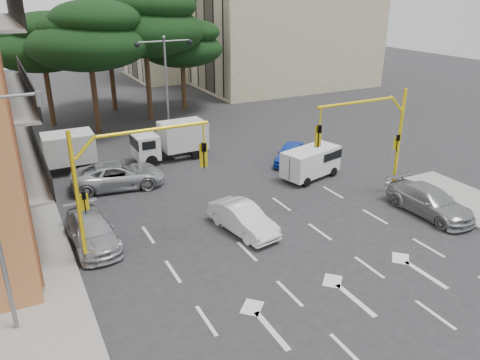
# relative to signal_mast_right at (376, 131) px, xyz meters

# --- Properties ---
(ground) EXTENTS (120.00, 120.00, 0.00)m
(ground) POSITION_rel_signal_mast_right_xyz_m (-6.80, -1.99, -3.88)
(ground) COLOR #28282B
(ground) RESTS_ON ground
(median_strip) EXTENTS (1.40, 6.00, 0.15)m
(median_strip) POSITION_rel_signal_mast_right_xyz_m (-6.80, 14.01, -3.81)
(median_strip) COLOR gray
(median_strip) RESTS_ON ground
(apartment_beige_near) EXTENTS (20.20, 12.15, 18.70)m
(apartment_beige_near) POSITION_rel_signal_mast_right_xyz_m (13.15, 30.01, 5.47)
(apartment_beige_near) COLOR tan
(apartment_beige_near) RESTS_ON ground
(apartment_beige_far) EXTENTS (16.20, 12.15, 16.70)m
(apartment_beige_far) POSITION_rel_signal_mast_right_xyz_m (6.15, 42.01, 4.47)
(apartment_beige_far) COLOR tan
(apartment_beige_far) RESTS_ON ground
(pine_left_near) EXTENTS (9.15, 9.15, 10.23)m
(pine_left_near) POSITION_rel_signal_mast_right_xyz_m (-10.75, 19.96, 3.72)
(pine_left_near) COLOR #382616
(pine_left_near) RESTS_ON ground
(pine_center) EXTENTS (9.98, 9.98, 11.16)m
(pine_center) POSITION_rel_signal_mast_right_xyz_m (-5.75, 21.96, 4.41)
(pine_center) COLOR #382616
(pine_center) RESTS_ON ground
(pine_left_far) EXTENTS (8.32, 8.32, 9.30)m
(pine_left_far) POSITION_rel_signal_mast_right_xyz_m (-13.75, 23.96, 3.03)
(pine_left_far) COLOR #382616
(pine_left_far) RESTS_ON ground
(pine_right) EXTENTS (7.49, 7.49, 8.37)m
(pine_right) POSITION_rel_signal_mast_right_xyz_m (-1.75, 23.96, 2.33)
(pine_right) COLOR #382616
(pine_right) RESTS_ON ground
(pine_back) EXTENTS (9.15, 9.15, 10.23)m
(pine_back) POSITION_rel_signal_mast_right_xyz_m (-7.75, 26.96, 3.72)
(pine_back) COLOR #382616
(pine_back) RESTS_ON ground
(signal_mast_right) EXTENTS (5.79, 0.37, 6.00)m
(signal_mast_right) POSITION_rel_signal_mast_right_xyz_m (0.00, 0.00, 0.00)
(signal_mast_right) COLOR yellow
(signal_mast_right) RESTS_ON ground
(signal_mast_left) EXTENTS (5.79, 0.37, 6.00)m
(signal_mast_left) POSITION_rel_signal_mast_right_xyz_m (-13.61, 0.00, 0.00)
(signal_mast_left) COLOR yellow
(signal_mast_left) RESTS_ON ground
(street_lamp_center) EXTENTS (4.16, 0.36, 7.77)m
(street_lamp_center) POSITION_rel_signal_mast_right_xyz_m (-6.80, 14.01, 1.54)
(street_lamp_center) COLOR slate
(street_lamp_center) RESTS_ON median_strip
(car_white_hatch) EXTENTS (2.14, 4.31, 1.36)m
(car_white_hatch) POSITION_rel_signal_mast_right_xyz_m (-8.09, -0.22, -3.20)
(car_white_hatch) COLOR white
(car_white_hatch) RESTS_ON ground
(car_blue_compact) EXTENTS (3.85, 3.75, 1.31)m
(car_blue_compact) POSITION_rel_signal_mast_right_xyz_m (-0.80, 6.84, -3.23)
(car_blue_compact) COLOR blue
(car_blue_compact) RESTS_ON ground
(car_silver_wagon) EXTENTS (2.05, 4.71, 1.35)m
(car_silver_wagon) POSITION_rel_signal_mast_right_xyz_m (-14.80, 1.83, -3.21)
(car_silver_wagon) COLOR #A2A4A9
(car_silver_wagon) RESTS_ON ground
(car_silver_cross_a) EXTENTS (5.70, 3.25, 1.50)m
(car_silver_cross_a) POSITION_rel_signal_mast_right_xyz_m (-12.10, 7.94, -3.13)
(car_silver_cross_a) COLOR #ACB0B4
(car_silver_cross_a) RESTS_ON ground
(car_silver_parked) EXTENTS (2.07, 4.91, 1.42)m
(car_silver_parked) POSITION_rel_signal_mast_right_xyz_m (1.41, -2.98, -3.18)
(car_silver_parked) COLOR gray
(car_silver_parked) RESTS_ON ground
(van_white) EXTENTS (4.11, 2.61, 1.90)m
(van_white) POSITION_rel_signal_mast_right_xyz_m (-1.17, 4.01, -2.93)
(van_white) COLOR white
(van_white) RESTS_ON ground
(box_truck_a) EXTENTS (5.12, 2.21, 2.51)m
(box_truck_a) POSITION_rel_signal_mast_right_xyz_m (-15.09, 12.01, -2.63)
(box_truck_a) COLOR silver
(box_truck_a) RESTS_ON ground
(box_truck_b) EXTENTS (5.08, 2.21, 2.48)m
(box_truck_b) POSITION_rel_signal_mast_right_xyz_m (-7.67, 11.27, -2.64)
(box_truck_b) COLOR white
(box_truck_b) RESTS_ON ground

